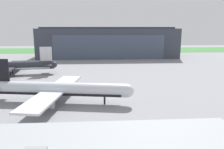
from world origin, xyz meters
name	(u,v)px	position (x,y,z in m)	size (l,w,h in m)	color
ground_plane	(113,96)	(0.00, 0.00, 0.00)	(440.00, 440.00, 0.00)	gray
grass_field_strip	(102,50)	(0.00, 159.44, 0.04)	(440.00, 56.00, 0.08)	#3F7D3C
maintenance_hangar	(108,42)	(3.37, 106.54, 11.13)	(105.02, 37.67, 23.18)	#383D47
airliner_near_left	(57,89)	(-17.11, -6.00, 4.09)	(44.54, 38.71, 13.04)	silver
airliner_far_left	(7,66)	(-48.24, 36.70, 4.21)	(46.81, 41.13, 13.24)	#282B33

